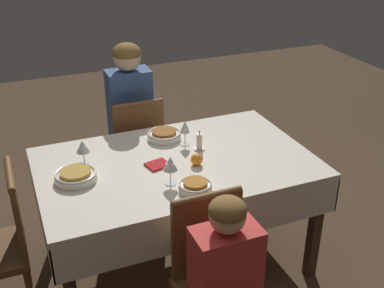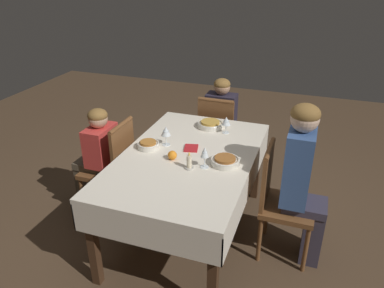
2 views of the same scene
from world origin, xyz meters
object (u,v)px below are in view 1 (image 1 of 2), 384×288
object	(u,v)px
chair_south	(136,149)
candle_centerpiece	(199,143)
chair_east	(0,241)
napkin_red_folded	(158,165)
bowl_north	(195,186)
wine_glass_south	(185,128)
dining_table	(176,173)
wine_glass_east	(83,147)
orange_fruit	(197,159)
chair_north	(215,276)
bowl_east	(76,176)
wine_glass_north	(170,164)
person_adult_denim	(129,115)
bowl_south	(164,135)

from	to	relation	value
chair_south	candle_centerpiece	size ratio (longest dim) A/B	6.81
chair_south	chair_east	distance (m)	1.21
napkin_red_folded	bowl_north	bearing A→B (deg)	106.31
wine_glass_south	napkin_red_folded	world-z (taller)	wine_glass_south
dining_table	chair_south	xyz separation A→B (m)	(0.04, -0.70, -0.17)
dining_table	wine_glass_east	distance (m)	0.55
wine_glass_east	candle_centerpiece	xyz separation A→B (m)	(-0.67, 0.09, -0.06)
wine_glass_south	orange_fruit	size ratio (longest dim) A/B	2.33
chair_east	orange_fruit	distance (m)	1.13
chair_north	bowl_east	distance (m)	0.91
chair_east	orange_fruit	size ratio (longest dim) A/B	12.90
bowl_north	candle_centerpiece	size ratio (longest dim) A/B	1.34
wine_glass_east	napkin_red_folded	world-z (taller)	wine_glass_east
wine_glass_south	wine_glass_north	world-z (taller)	same
bowl_north	wine_glass_east	distance (m)	0.69
dining_table	orange_fruit	xyz separation A→B (m)	(-0.09, 0.09, 0.12)
bowl_north	bowl_east	size ratio (longest dim) A/B	0.77
chair_north	person_adult_denim	xyz separation A→B (m)	(-0.03, -1.55, 0.21)
bowl_south	orange_fruit	bearing A→B (deg)	98.53
dining_table	napkin_red_folded	distance (m)	0.14
candle_centerpiece	chair_east	bearing A→B (deg)	5.59
bowl_north	wine_glass_north	size ratio (longest dim) A/B	1.09
person_adult_denim	wine_glass_south	world-z (taller)	person_adult_denim
dining_table	chair_south	size ratio (longest dim) A/B	1.77
chair_south	bowl_east	world-z (taller)	chair_south
person_adult_denim	candle_centerpiece	world-z (taller)	person_adult_denim
person_adult_denim	wine_glass_north	distance (m)	1.08
bowl_east	napkin_red_folded	bearing A→B (deg)	177.75
chair_south	person_adult_denim	xyz separation A→B (m)	(-0.00, -0.14, 0.21)
bowl_north	candle_centerpiece	distance (m)	0.46
person_adult_denim	bowl_south	distance (m)	0.56
dining_table	chair_north	world-z (taller)	chair_north
orange_fruit	bowl_south	bearing A→B (deg)	-81.47
chair_south	bowl_north	size ratio (longest dim) A/B	5.07
person_adult_denim	bowl_north	xyz separation A→B (m)	(-0.02, 1.18, 0.07)
napkin_red_folded	candle_centerpiece	bearing A→B (deg)	-162.94
chair_south	orange_fruit	xyz separation A→B (m)	(-0.14, 0.79, 0.28)
wine_glass_east	chair_north	bearing A→B (deg)	115.82
dining_table	wine_glass_north	size ratio (longest dim) A/B	9.82
wine_glass_north	person_adult_denim	bearing A→B (deg)	-93.77
bowl_north	orange_fruit	world-z (taller)	orange_fruit
chair_south	bowl_south	xyz separation A→B (m)	(-0.08, 0.41, 0.28)
wine_glass_south	chair_north	bearing A→B (deg)	77.39
chair_south	wine_glass_north	xyz separation A→B (m)	(0.07, 0.93, 0.37)
bowl_east	orange_fruit	xyz separation A→B (m)	(-0.66, 0.09, 0.01)
dining_table	candle_centerpiece	world-z (taller)	candle_centerpiece
chair_south	bowl_south	size ratio (longest dim) A/B	4.18
dining_table	chair_north	bearing A→B (deg)	84.35
chair_east	bowl_south	xyz separation A→B (m)	(-1.03, -0.34, 0.28)
chair_east	wine_glass_east	world-z (taller)	chair_east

